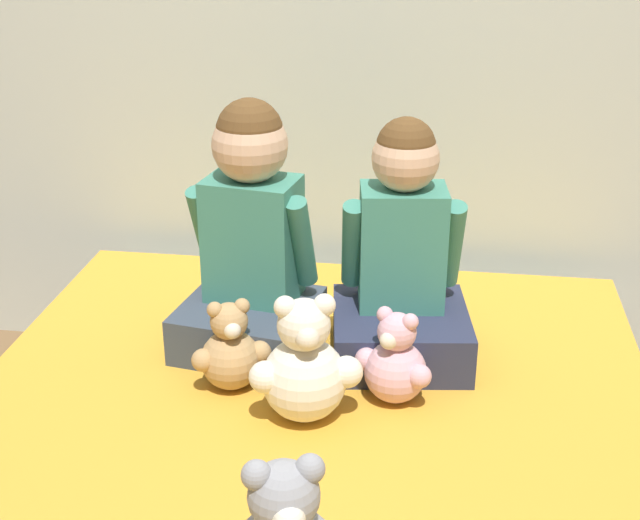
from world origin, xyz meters
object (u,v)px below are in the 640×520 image
object	(u,v)px
teddy_bear_held_by_left_child	(231,351)
teddy_bear_held_by_right_child	(395,363)
child_on_left	(251,241)
child_on_right	(402,265)
teddy_bear_between_children	(305,368)

from	to	relation	value
teddy_bear_held_by_left_child	teddy_bear_held_by_right_child	bearing A→B (deg)	-24.90
child_on_left	child_on_right	xyz separation A→B (m)	(0.39, -0.00, -0.04)
teddy_bear_held_by_left_child	teddy_bear_between_children	xyz separation A→B (m)	(0.20, -0.10, 0.03)
teddy_bear_held_by_right_child	teddy_bear_held_by_left_child	bearing A→B (deg)	-155.31
child_on_right	teddy_bear_held_by_right_child	bearing A→B (deg)	-96.91
child_on_right	teddy_bear_between_children	xyz separation A→B (m)	(-0.19, -0.33, -0.12)
child_on_left	teddy_bear_held_by_left_child	size ratio (longest dim) A/B	2.81
child_on_left	teddy_bear_held_by_left_child	distance (m)	0.30
child_on_left	teddy_bear_between_children	world-z (taller)	child_on_left
child_on_right	teddy_bear_held_by_left_child	xyz separation A→B (m)	(-0.39, -0.23, -0.15)
teddy_bear_between_children	teddy_bear_held_by_right_child	bearing A→B (deg)	12.26
teddy_bear_between_children	child_on_left	bearing A→B (deg)	104.86
child_on_left	teddy_bear_between_children	xyz separation A→B (m)	(0.19, -0.34, -0.16)
child_on_left	teddy_bear_held_by_right_child	world-z (taller)	child_on_left
child_on_right	child_on_left	bearing A→B (deg)	171.83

